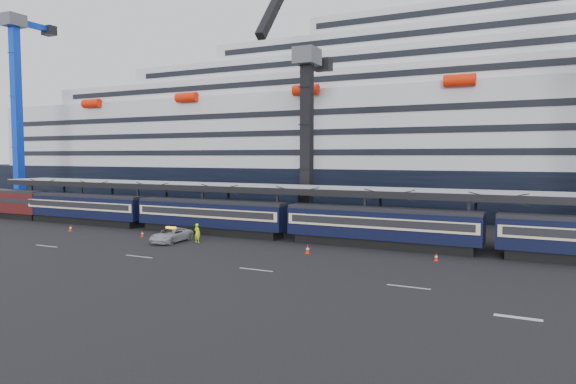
% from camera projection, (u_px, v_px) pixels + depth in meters
% --- Properties ---
extents(ground, '(260.00, 260.00, 0.00)m').
position_uv_depth(ground, '(448.00, 278.00, 37.72)').
color(ground, black).
rests_on(ground, ground).
extents(train, '(133.05, 3.00, 4.05)m').
position_uv_depth(train, '(415.00, 227.00, 48.57)').
color(train, black).
rests_on(train, ground).
extents(canopy, '(130.00, 6.25, 5.53)m').
position_uv_depth(canopy, '(473.00, 194.00, 49.87)').
color(canopy, '#919498').
rests_on(canopy, ground).
extents(cruise_ship, '(214.09, 28.84, 34.00)m').
position_uv_depth(cruise_ship, '(492.00, 134.00, 78.46)').
color(cruise_ship, black).
rests_on(cruise_ship, ground).
extents(crane_blue, '(4.50, 19.91, 52.01)m').
position_uv_depth(crane_blue, '(14.00, 99.00, 83.99)').
color(crane_blue, '#494C51').
rests_on(crane_blue, ground).
extents(crane_dark_near, '(4.50, 17.75, 35.08)m').
position_uv_depth(crane_dark_near, '(305.00, 131.00, 62.36)').
color(crane_dark_near, '#494C51').
rests_on(crane_dark_near, ground).
extents(pickup_truck, '(2.73, 5.36, 1.45)m').
position_uv_depth(pickup_truck, '(171.00, 235.00, 53.31)').
color(pickup_truck, '#A6A7AD').
rests_on(pickup_truck, ground).
extents(worker, '(0.79, 0.58, 2.00)m').
position_uv_depth(worker, '(197.00, 233.00, 52.93)').
color(worker, '#C8FF0D').
rests_on(worker, ground).
extents(traffic_cone_a, '(0.41, 0.41, 0.83)m').
position_uv_depth(traffic_cone_a, '(71.00, 228.00, 60.86)').
color(traffic_cone_a, '#FA2307').
rests_on(traffic_cone_a, ground).
extents(traffic_cone_b, '(0.35, 0.35, 0.70)m').
position_uv_depth(traffic_cone_b, '(142.00, 234.00, 56.92)').
color(traffic_cone_b, '#FA2307').
rests_on(traffic_cone_b, ground).
extents(traffic_cone_c, '(0.42, 0.42, 0.84)m').
position_uv_depth(traffic_cone_c, '(308.00, 249.00, 47.03)').
color(traffic_cone_c, '#FA2307').
rests_on(traffic_cone_c, ground).
extents(traffic_cone_d, '(0.36, 0.36, 0.71)m').
position_uv_depth(traffic_cone_d, '(436.00, 257.00, 43.71)').
color(traffic_cone_d, '#FA2307').
rests_on(traffic_cone_d, ground).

